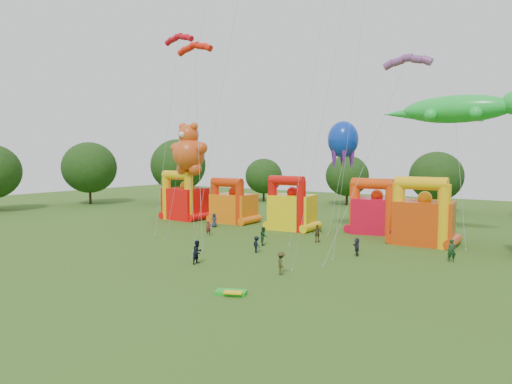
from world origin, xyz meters
The scene contains 23 objects.
ground centered at (0.00, 0.00, 0.00)m, with size 160.00×160.00×0.00m, color #375A19.
tree_ring centered at (-1.14, 0.60, 6.26)m, with size 119.84×121.90×12.07m.
bouncy_castle_0 centered at (-20.17, 25.84, 2.61)m, with size 5.71×4.71×6.90m.
bouncy_castle_1 centered at (-12.45, 27.00, 2.30)m, with size 5.44×4.44×6.06m.
bouncy_castle_2 centered at (-3.01, 26.25, 2.51)m, with size 5.49×4.62×6.61m.
bouncy_castle_3 centered at (6.36, 29.51, 2.44)m, with size 6.27×5.48×6.45m.
bouncy_castle_4 centered at (12.62, 25.71, 2.61)m, with size 6.00×4.99×6.92m.
teddy_bear_kite centered at (-16.63, 23.31, 6.32)m, with size 7.60×6.31×13.48m.
gecko_kite centered at (15.08, 29.19, 9.48)m, with size 14.53×8.73×15.58m.
octopus_kite centered at (2.66, 28.04, 9.42)m, with size 3.57×4.99×13.09m.
parafoil_kites centered at (-2.26, 14.84, 10.24)m, with size 31.20×10.27×24.28m.
diamond_kites centered at (1.68, 15.79, 16.08)m, with size 21.61×16.19×40.34m.
folded_kite_bundle centered at (6.47, 1.40, 0.14)m, with size 2.23×1.70×0.31m.
spectator_0 centered at (-11.99, 22.50, 0.88)m, with size 0.86×0.56×1.76m, color #23293B.
spectator_1 centered at (-8.83, 17.56, 0.80)m, with size 0.58×0.38×1.60m, color maroon.
spectator_2 centered at (-0.55, 16.24, 0.93)m, with size 0.90×0.70×1.85m, color #16371E.
spectator_3 centered at (0.78, 12.93, 0.77)m, with size 0.99×0.57×1.54m, color black.
spectator_4 centered at (3.31, 20.53, 0.93)m, with size 1.09×0.45×1.86m, color #463A1C.
spectator_5 centered at (9.01, 16.83, 0.81)m, with size 1.50×0.48×1.62m, color #29243C.
spectator_6 centered at (13.13, 25.00, 0.81)m, with size 0.79×0.52×1.62m, color #4D161E.
spectator_7 centered at (16.59, 19.04, 0.97)m, with size 0.71×0.47×1.95m, color #16381B.
spectator_8 centered at (-0.88, 6.57, 0.99)m, with size 0.96×0.75×1.98m, color black.
spectator_9 centered at (6.67, 7.44, 0.88)m, with size 1.14×0.66×1.77m, color #383316.
Camera 1 is at (23.90, -21.81, 9.03)m, focal length 32.00 mm.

